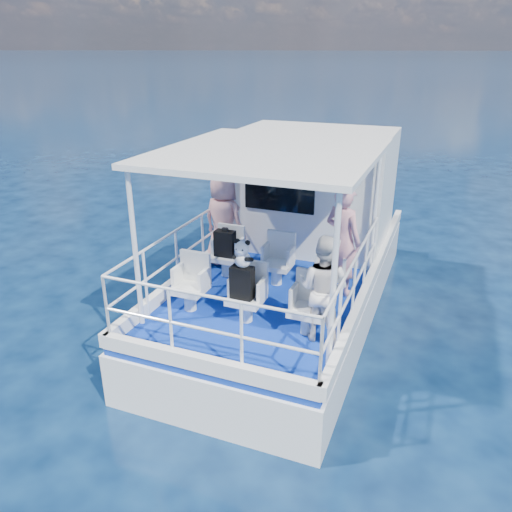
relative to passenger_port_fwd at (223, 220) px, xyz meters
The scene contains 20 objects.
ground 2.16m from the passenger_port_fwd, 28.44° to the right, with size 2000.00×2000.00×0.00m, color black.
hull 2.11m from the passenger_port_fwd, 18.55° to the left, with size 3.00×7.00×1.60m, color white.
deck 1.49m from the passenger_port_fwd, 18.55° to the left, with size 2.90×6.90×0.10m, color navy.
cabin 2.05m from the passenger_port_fwd, 55.88° to the left, with size 2.85×2.00×2.20m, color white.
canopy 1.99m from the passenger_port_fwd, 35.64° to the right, with size 3.00×3.20×0.08m, color white.
canopy_posts 1.46m from the passenger_port_fwd, 37.27° to the right, with size 2.77×2.97×2.20m.
railings 1.68m from the passenger_port_fwd, 46.29° to the right, with size 2.84×3.59×1.00m, color white, non-canonical shape.
seat_port_fwd 0.80m from the passenger_port_fwd, 60.11° to the right, with size 0.48×0.46×0.38m, color silver.
seat_center_fwd 1.37m from the passenger_port_fwd, 20.11° to the right, with size 0.48×0.46×0.38m, color silver.
seat_stbd_fwd 2.18m from the passenger_port_fwd, 11.57° to the right, with size 0.48×0.46×0.38m, color silver.
seat_port_aft 1.85m from the passenger_port_fwd, 82.05° to the right, with size 0.48×0.46×0.38m, color silver.
seat_center_aft 2.16m from the passenger_port_fwd, 56.43° to the right, with size 0.48×0.46×0.38m, color silver.
seat_stbd_aft 2.74m from the passenger_port_fwd, 40.09° to the right, with size 0.48×0.46×0.38m, color silver.
passenger_port_fwd is the anchor object (origin of this frame).
passenger_stbd_fwd 2.19m from the passenger_port_fwd, ahead, with size 0.63×0.42×1.74m, color pink.
passenger_stbd_aft 2.86m from the passenger_port_fwd, 38.11° to the right, with size 0.71×0.55×1.46m, color white.
backpack_port 0.57m from the passenger_port_fwd, 62.79° to the right, with size 0.34×0.19×0.44m, color black.
backpack_center 2.10m from the passenger_port_fwd, 58.04° to the right, with size 0.31×0.18×0.47m, color black.
compact_camera 0.53m from the passenger_port_fwd, 62.03° to the right, with size 0.10×0.06×0.06m, color black.
panda 2.09m from the passenger_port_fwd, 57.69° to the right, with size 0.26×0.21×0.39m, color white, non-canonical shape.
Camera 1 is at (2.42, -6.84, 4.51)m, focal length 35.00 mm.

